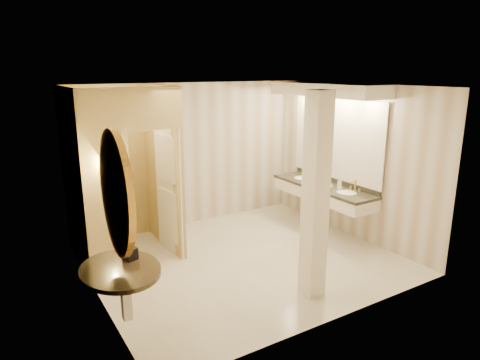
# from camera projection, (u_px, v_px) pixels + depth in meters

# --- Properties ---
(floor) EXTENTS (4.50, 4.50, 0.00)m
(floor) POSITION_uv_depth(u_px,v_px,m) (244.00, 259.00, 6.80)
(floor) COLOR beige
(floor) RESTS_ON ground
(ceiling) EXTENTS (4.50, 4.50, 0.00)m
(ceiling) POSITION_uv_depth(u_px,v_px,m) (244.00, 86.00, 6.12)
(ceiling) COLOR silver
(ceiling) RESTS_ON wall_back
(wall_back) EXTENTS (4.50, 0.02, 2.70)m
(wall_back) POSITION_uv_depth(u_px,v_px,m) (188.00, 155.00, 8.11)
(wall_back) COLOR beige
(wall_back) RESTS_ON floor
(wall_front) EXTENTS (4.50, 0.02, 2.70)m
(wall_front) POSITION_uv_depth(u_px,v_px,m) (338.00, 214.00, 4.81)
(wall_front) COLOR beige
(wall_front) RESTS_ON floor
(wall_left) EXTENTS (0.02, 4.00, 2.70)m
(wall_left) POSITION_uv_depth(u_px,v_px,m) (91.00, 201.00, 5.32)
(wall_left) COLOR beige
(wall_left) RESTS_ON floor
(wall_right) EXTENTS (0.02, 4.00, 2.70)m
(wall_right) POSITION_uv_depth(u_px,v_px,m) (351.00, 161.00, 7.60)
(wall_right) COLOR beige
(wall_right) RESTS_ON floor
(toilet_closet) EXTENTS (1.50, 1.55, 2.70)m
(toilet_closet) POSITION_uv_depth(u_px,v_px,m) (151.00, 171.00, 6.69)
(toilet_closet) COLOR tan
(toilet_closet) RESTS_ON floor
(wall_sconce) EXTENTS (0.14, 0.14, 0.42)m
(wall_sconce) POSITION_uv_depth(u_px,v_px,m) (106.00, 162.00, 5.75)
(wall_sconce) COLOR gold
(wall_sconce) RESTS_ON toilet_closet
(vanity) EXTENTS (0.75, 2.37, 2.09)m
(vanity) POSITION_uv_depth(u_px,v_px,m) (327.00, 144.00, 7.68)
(vanity) COLOR white
(vanity) RESTS_ON floor
(console_shelf) EXTENTS (1.04, 1.04, 1.97)m
(console_shelf) POSITION_uv_depth(u_px,v_px,m) (119.00, 226.00, 4.46)
(console_shelf) COLOR black
(console_shelf) RESTS_ON floor
(pillar) EXTENTS (0.26, 0.26, 2.70)m
(pillar) POSITION_uv_depth(u_px,v_px,m) (315.00, 198.00, 5.44)
(pillar) COLOR white
(pillar) RESTS_ON floor
(tissue_box) EXTENTS (0.17, 0.17, 0.13)m
(tissue_box) POSITION_uv_depth(u_px,v_px,m) (130.00, 254.00, 4.76)
(tissue_box) COLOR black
(tissue_box) RESTS_ON console_shelf
(toilet) EXTENTS (0.45, 0.75, 0.75)m
(toilet) POSITION_uv_depth(u_px,v_px,m) (95.00, 227.00, 7.16)
(toilet) COLOR white
(toilet) RESTS_ON floor
(soap_bottle_a) EXTENTS (0.08, 0.08, 0.14)m
(soap_bottle_a) POSITION_uv_depth(u_px,v_px,m) (320.00, 180.00, 7.95)
(soap_bottle_a) COLOR beige
(soap_bottle_a) RESTS_ON vanity
(soap_bottle_b) EXTENTS (0.11, 0.11, 0.13)m
(soap_bottle_b) POSITION_uv_depth(u_px,v_px,m) (330.00, 186.00, 7.56)
(soap_bottle_b) COLOR silver
(soap_bottle_b) RESTS_ON vanity
(soap_bottle_c) EXTENTS (0.09, 0.09, 0.21)m
(soap_bottle_c) POSITION_uv_depth(u_px,v_px,m) (339.00, 184.00, 7.53)
(soap_bottle_c) COLOR #C6B28C
(soap_bottle_c) RESTS_ON vanity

